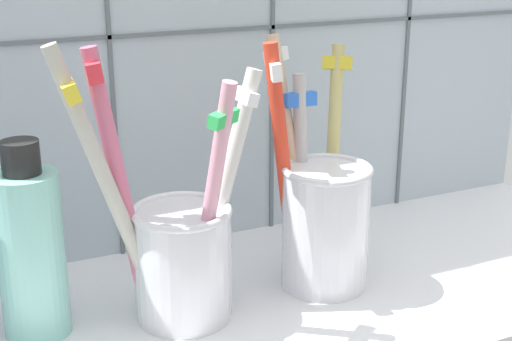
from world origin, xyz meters
TOP-DOWN VIEW (x-y plane):
  - counter_slab at (0.00, 0.00)cm, footprint 64.00×22.00cm
  - toothbrush_cup_left at (-5.44, 0.08)cm, footprint 13.09×7.22cm
  - toothbrush_cup_right at (5.11, 0.54)cm, footprint 8.84×8.98cm
  - soap_bottle at (-14.18, 1.95)cm, footprint 4.08×4.08cm

SIDE VIEW (x-z plane):
  - counter_slab at x=0.00cm, z-range 0.00..2.00cm
  - toothbrush_cup_left at x=-5.44cm, z-range -2.21..15.99cm
  - toothbrush_cup_right at x=5.11cm, z-range -1.41..15.90cm
  - soap_bottle at x=-14.18cm, z-range 1.34..13.78cm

